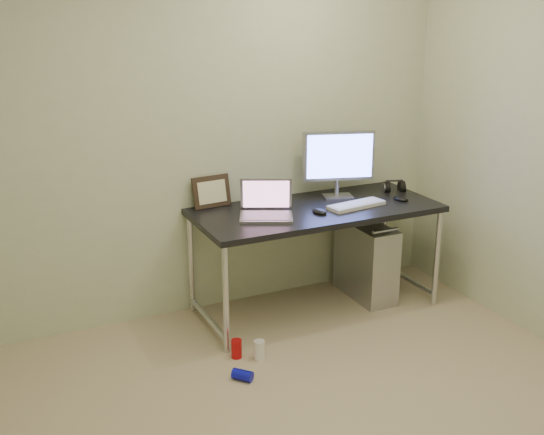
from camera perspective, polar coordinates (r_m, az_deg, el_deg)
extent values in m
cube|color=beige|center=(4.60, -5.40, 7.03)|extent=(3.50, 0.02, 2.50)
cube|color=black|center=(4.66, 3.71, 0.61)|extent=(1.68, 0.74, 0.04)
cylinder|color=silver|center=(4.20, -3.88, -6.91)|extent=(0.04, 0.04, 0.71)
cylinder|color=silver|center=(4.76, -6.80, -3.87)|extent=(0.04, 0.04, 0.71)
cylinder|color=silver|center=(4.96, 13.63, -3.38)|extent=(0.04, 0.04, 0.71)
cylinder|color=silver|center=(5.45, 9.35, -1.15)|extent=(0.04, 0.04, 0.71)
cylinder|color=silver|center=(4.59, -5.33, -8.45)|extent=(0.04, 0.66, 0.04)
cylinder|color=silver|center=(5.30, 11.20, -5.01)|extent=(0.04, 0.66, 0.04)
cube|color=#A3A3A7|center=(5.04, 7.85, -3.59)|extent=(0.23, 0.53, 0.56)
cylinder|color=#A7A8AF|center=(4.77, 9.46, -1.10)|extent=(0.20, 0.03, 0.03)
cylinder|color=#A7A8AF|center=(5.12, 6.64, 0.36)|extent=(0.20, 0.03, 0.03)
cylinder|color=black|center=(5.21, 5.69, -1.36)|extent=(0.01, 0.16, 0.69)
cylinder|color=black|center=(5.25, 6.64, -1.49)|extent=(0.02, 0.11, 0.71)
cylinder|color=#BB0D10|center=(4.26, -2.99, -10.90)|extent=(0.08, 0.08, 0.12)
cylinder|color=white|center=(4.24, -1.07, -11.03)|extent=(0.08, 0.08, 0.12)
cylinder|color=#0E11C4|center=(4.05, -2.49, -13.03)|extent=(0.13, 0.13, 0.07)
cube|color=#A7A8AF|center=(4.41, -0.49, 0.03)|extent=(0.41, 0.36, 0.02)
cube|color=slate|center=(4.41, -0.49, 0.16)|extent=(0.36, 0.31, 0.00)
cube|color=gray|center=(4.50, -0.49, 1.98)|extent=(0.33, 0.19, 0.22)
cube|color=#805069|center=(4.50, -0.45, 1.95)|extent=(0.29, 0.16, 0.19)
cube|color=#A7A8AF|center=(4.89, 5.53, 1.76)|extent=(0.24, 0.20, 0.01)
cylinder|color=#A7A8AF|center=(4.89, 5.44, 2.52)|extent=(0.03, 0.03, 0.11)
cube|color=#A7A8AF|center=(4.83, 5.58, 5.16)|extent=(0.50, 0.18, 0.35)
cube|color=#556AFF|center=(4.81, 5.70, 5.11)|extent=(0.45, 0.14, 0.31)
cube|color=silver|center=(4.69, 7.07, 1.04)|extent=(0.43, 0.19, 0.03)
ellipsoid|color=black|center=(4.89, 10.72, 1.65)|extent=(0.11, 0.14, 0.04)
ellipsoid|color=black|center=(4.52, 4.01, 0.59)|extent=(0.10, 0.13, 0.04)
cylinder|color=black|center=(5.08, 9.64, 2.41)|extent=(0.07, 0.10, 0.10)
cylinder|color=black|center=(5.14, 10.69, 2.55)|extent=(0.07, 0.10, 0.10)
cube|color=black|center=(5.10, 10.20, 3.05)|extent=(0.12, 0.05, 0.01)
cube|color=black|center=(4.65, -5.09, 2.18)|extent=(0.28, 0.10, 0.22)
cylinder|color=silver|center=(4.71, -1.85, 1.67)|extent=(0.01, 0.01, 0.09)
cylinder|color=silver|center=(4.69, -1.85, 2.33)|extent=(0.05, 0.04, 0.04)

